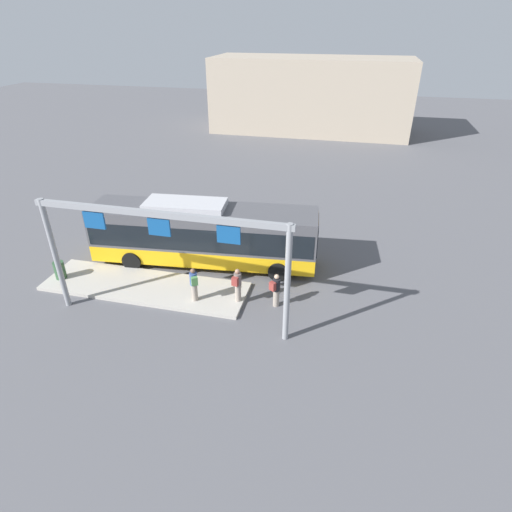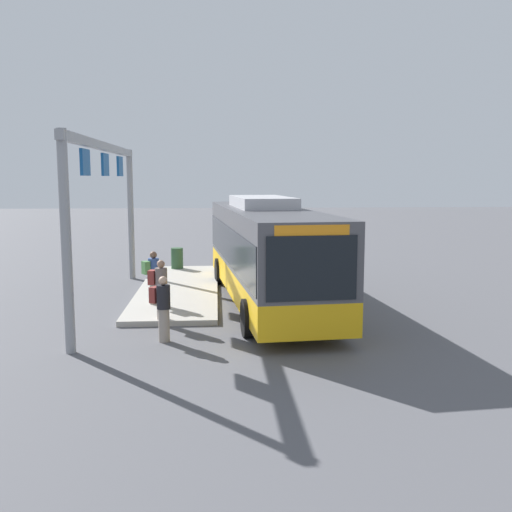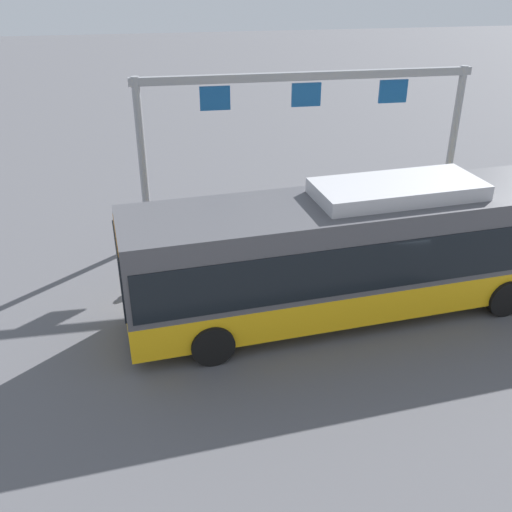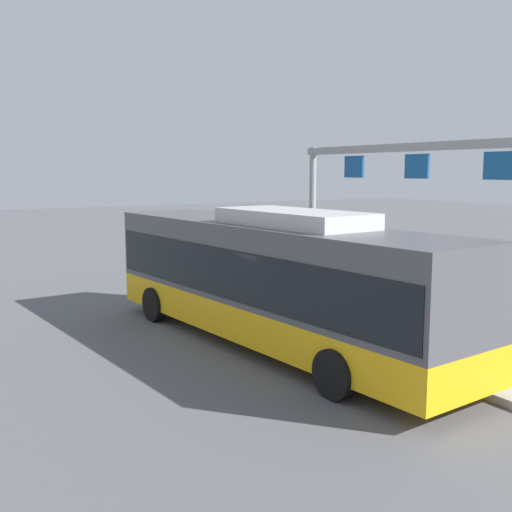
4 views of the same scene
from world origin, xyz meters
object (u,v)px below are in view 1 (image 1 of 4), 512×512
object	(u,v)px
person_waiting_mid	(194,284)
trash_bin	(60,270)
bus_main	(204,232)
person_boarding	(276,290)
person_waiting_near	(237,284)

from	to	relation	value
person_waiting_mid	trash_bin	distance (m)	7.20
person_waiting_mid	trash_bin	size ratio (longest dim) A/B	1.86
bus_main	person_boarding	world-z (taller)	bus_main
person_waiting_near	trash_bin	distance (m)	9.11
person_boarding	person_waiting_mid	bearing A→B (deg)	131.78
bus_main	person_waiting_near	bearing A→B (deg)	-55.36
person_waiting_near	person_waiting_mid	bearing A→B (deg)	113.23
person_boarding	trash_bin	distance (m)	10.83
bus_main	person_boarding	distance (m)	5.40
bus_main	person_waiting_near	size ratio (longest dim) A/B	7.08
person_boarding	person_waiting_near	bearing A→B (deg)	129.20
bus_main	trash_bin	distance (m)	7.34
person_waiting_mid	person_waiting_near	bearing A→B (deg)	-109.39
bus_main	person_waiting_mid	bearing A→B (deg)	-83.35
bus_main	trash_bin	size ratio (longest dim) A/B	13.13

